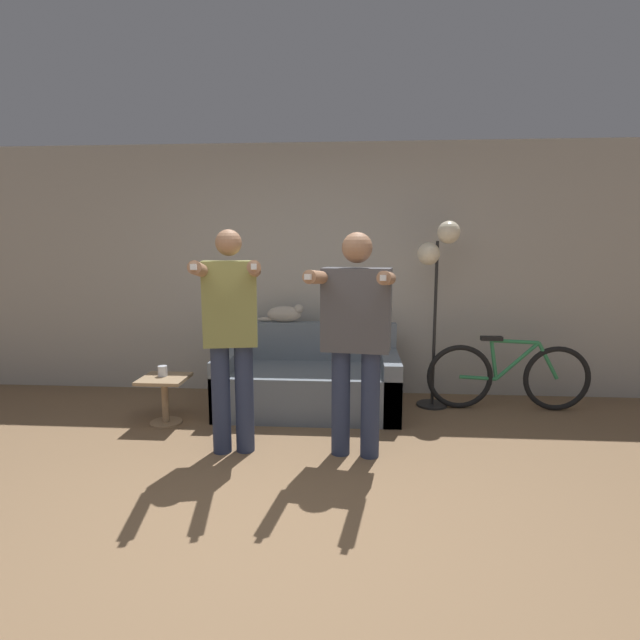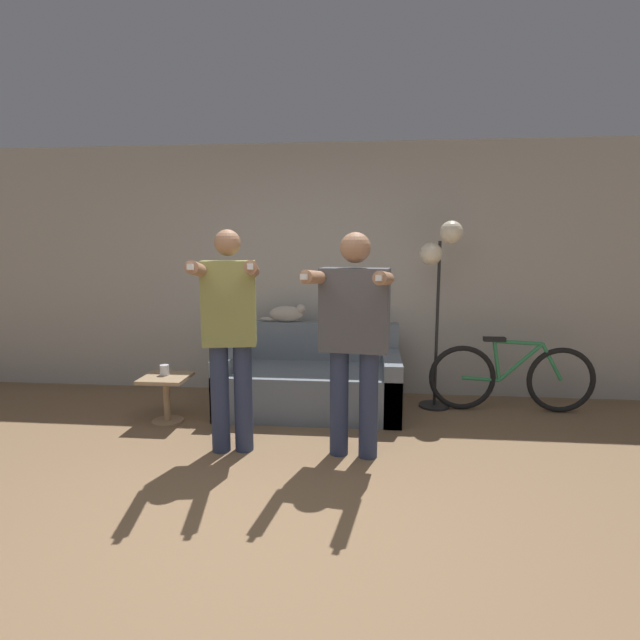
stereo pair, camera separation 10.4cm
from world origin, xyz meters
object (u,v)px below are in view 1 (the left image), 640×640
at_px(person_right, 356,328).
at_px(couch, 309,383).
at_px(person_left, 231,328).
at_px(floor_lamp, 438,262).
at_px(side_table, 165,391).
at_px(cup, 163,371).
at_px(cat, 285,314).
at_px(bicycle, 508,376).

bearing_deg(person_right, couch, 120.95).
relative_size(person_left, floor_lamp, 0.94).
distance_m(person_right, side_table, 1.90).
bearing_deg(side_table, cup, 123.72).
bearing_deg(side_table, cat, 39.80).
distance_m(couch, person_left, 1.35).
bearing_deg(cup, bicycle, 10.32).
relative_size(person_left, person_right, 1.01).
xyz_separation_m(person_left, floor_lamp, (1.69, 1.24, 0.45)).
xyz_separation_m(person_right, bicycle, (1.46, 1.18, -0.65)).
bearing_deg(cat, couch, -50.80).
relative_size(floor_lamp, side_table, 4.25).
bearing_deg(couch, cat, 129.20).
height_order(person_right, cup, person_right).
bearing_deg(person_right, bicycle, 46.91).
height_order(couch, floor_lamp, floor_lamp).
bearing_deg(cup, person_right, -19.54).
distance_m(couch, person_right, 1.33).
relative_size(person_left, side_table, 3.99).
relative_size(couch, side_table, 3.99).
bearing_deg(floor_lamp, cat, 174.72).
xyz_separation_m(person_right, floor_lamp, (0.77, 1.24, 0.44)).
bearing_deg(person_right, cup, 168.40).
bearing_deg(cat, person_right, -62.51).
distance_m(person_left, cat, 1.39).
xyz_separation_m(couch, cat, (-0.27, 0.34, 0.62)).
relative_size(person_right, cup, 18.06).
distance_m(person_right, floor_lamp, 1.52).
height_order(side_table, cup, cup).
distance_m(couch, cat, 0.76).
bearing_deg(cup, side_table, -56.28).
bearing_deg(cat, person_left, -98.65).
relative_size(floor_lamp, cup, 19.47).
height_order(cat, floor_lamp, floor_lamp).
bearing_deg(bicycle, cat, 174.93).
height_order(couch, cat, cat).
bearing_deg(bicycle, side_table, -168.98).
bearing_deg(floor_lamp, bicycle, -4.62).
xyz_separation_m(person_right, cup, (-1.70, 0.60, -0.51)).
relative_size(couch, bicycle, 1.10).
height_order(person_left, person_right, person_left).
bearing_deg(floor_lamp, side_table, -164.74).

